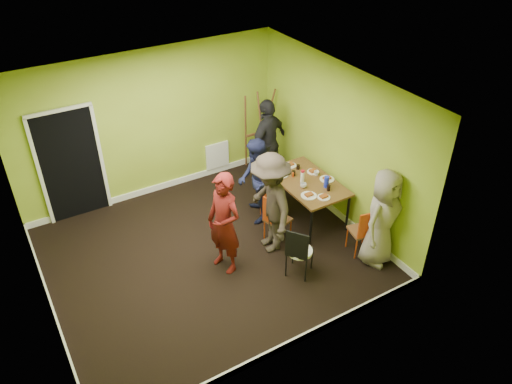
{
  "coord_description": "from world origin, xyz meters",
  "views": [
    {
      "loc": [
        -2.53,
        -5.77,
        5.44
      ],
      "look_at": [
        0.9,
        0.0,
        0.93
      ],
      "focal_mm": 35.0,
      "sensor_mm": 36.0,
      "label": 1
    }
  ],
  "objects_px": {
    "chair_back_end": "(271,159)",
    "blue_bottle": "(326,182)",
    "person_standing": "(224,224)",
    "chair_left_far": "(269,195)",
    "easel": "(257,132)",
    "dining_table": "(307,184)",
    "thermos": "(302,177)",
    "person_left_near": "(270,204)",
    "person_front_end": "(382,218)",
    "person_back_end": "(268,143)",
    "orange_bottle": "(293,175)",
    "chair_bentwood": "(299,250)",
    "chair_left_near": "(275,217)",
    "person_left_far": "(256,181)",
    "chair_front_end": "(364,229)"
  },
  "relations": [
    {
      "from": "person_left_near",
      "to": "person_back_end",
      "type": "xyz_separation_m",
      "value": [
        1.03,
        1.73,
        0.01
      ]
    },
    {
      "from": "orange_bottle",
      "to": "person_standing",
      "type": "distance_m",
      "value": 1.87
    },
    {
      "from": "person_standing",
      "to": "chair_back_end",
      "type": "bearing_deg",
      "value": 113.69
    },
    {
      "from": "dining_table",
      "to": "person_front_end",
      "type": "distance_m",
      "value": 1.58
    },
    {
      "from": "person_standing",
      "to": "thermos",
      "type": "bearing_deg",
      "value": 87.76
    },
    {
      "from": "chair_bentwood",
      "to": "person_standing",
      "type": "height_order",
      "value": "person_standing"
    },
    {
      "from": "thermos",
      "to": "chair_left_near",
      "type": "bearing_deg",
      "value": -155.93
    },
    {
      "from": "chair_back_end",
      "to": "chair_bentwood",
      "type": "distance_m",
      "value": 2.54
    },
    {
      "from": "easel",
      "to": "orange_bottle",
      "type": "bearing_deg",
      "value": -98.24
    },
    {
      "from": "chair_back_end",
      "to": "person_left_far",
      "type": "distance_m",
      "value": 1.07
    },
    {
      "from": "chair_back_end",
      "to": "easel",
      "type": "height_order",
      "value": "easel"
    },
    {
      "from": "person_left_near",
      "to": "person_front_end",
      "type": "distance_m",
      "value": 1.74
    },
    {
      "from": "chair_bentwood",
      "to": "person_front_end",
      "type": "xyz_separation_m",
      "value": [
        1.31,
        -0.33,
        0.33
      ]
    },
    {
      "from": "orange_bottle",
      "to": "person_standing",
      "type": "relative_size",
      "value": 0.05
    },
    {
      "from": "chair_back_end",
      "to": "orange_bottle",
      "type": "xyz_separation_m",
      "value": [
        -0.11,
        -0.9,
        0.15
      ]
    },
    {
      "from": "thermos",
      "to": "chair_front_end",
      "type": "bearing_deg",
      "value": -77.72
    },
    {
      "from": "chair_front_end",
      "to": "blue_bottle",
      "type": "height_order",
      "value": "blue_bottle"
    },
    {
      "from": "chair_back_end",
      "to": "person_left_near",
      "type": "distance_m",
      "value": 1.85
    },
    {
      "from": "easel",
      "to": "person_left_far",
      "type": "bearing_deg",
      "value": -121.75
    },
    {
      "from": "chair_back_end",
      "to": "person_back_end",
      "type": "xyz_separation_m",
      "value": [
        0.04,
        0.19,
        0.25
      ]
    },
    {
      "from": "person_left_far",
      "to": "person_front_end",
      "type": "xyz_separation_m",
      "value": [
        1.11,
        -1.95,
        0.05
      ]
    },
    {
      "from": "chair_left_far",
      "to": "chair_left_near",
      "type": "height_order",
      "value": "chair_left_near"
    },
    {
      "from": "dining_table",
      "to": "chair_left_far",
      "type": "distance_m",
      "value": 0.7
    },
    {
      "from": "person_front_end",
      "to": "chair_front_end",
      "type": "bearing_deg",
      "value": 100.4
    },
    {
      "from": "dining_table",
      "to": "chair_front_end",
      "type": "xyz_separation_m",
      "value": [
        0.19,
        -1.32,
        -0.2
      ]
    },
    {
      "from": "dining_table",
      "to": "easel",
      "type": "relative_size",
      "value": 0.85
    },
    {
      "from": "chair_left_near",
      "to": "person_front_end",
      "type": "bearing_deg",
      "value": 27.14
    },
    {
      "from": "thermos",
      "to": "orange_bottle",
      "type": "distance_m",
      "value": 0.24
    },
    {
      "from": "person_standing",
      "to": "chair_bentwood",
      "type": "bearing_deg",
      "value": 32.22
    },
    {
      "from": "chair_back_end",
      "to": "blue_bottle",
      "type": "relative_size",
      "value": 4.4
    },
    {
      "from": "dining_table",
      "to": "person_back_end",
      "type": "distance_m",
      "value": 1.34
    },
    {
      "from": "chair_front_end",
      "to": "person_left_far",
      "type": "xyz_separation_m",
      "value": [
        -0.99,
        1.73,
        0.28
      ]
    },
    {
      "from": "chair_back_end",
      "to": "chair_bentwood",
      "type": "relative_size",
      "value": 1.0
    },
    {
      "from": "blue_bottle",
      "to": "dining_table",
      "type": "bearing_deg",
      "value": 117.83
    },
    {
      "from": "chair_left_near",
      "to": "person_standing",
      "type": "xyz_separation_m",
      "value": [
        -1.0,
        -0.13,
        0.35
      ]
    },
    {
      "from": "orange_bottle",
      "to": "person_back_end",
      "type": "xyz_separation_m",
      "value": [
        0.15,
        1.09,
        0.09
      ]
    },
    {
      "from": "person_left_far",
      "to": "chair_left_far",
      "type": "bearing_deg",
      "value": 78.81
    },
    {
      "from": "chair_back_end",
      "to": "person_left_near",
      "type": "bearing_deg",
      "value": 39.91
    },
    {
      "from": "dining_table",
      "to": "chair_left_far",
      "type": "height_order",
      "value": "chair_left_far"
    },
    {
      "from": "chair_left_far",
      "to": "person_back_end",
      "type": "relative_size",
      "value": 0.5
    },
    {
      "from": "thermos",
      "to": "orange_bottle",
      "type": "height_order",
      "value": "thermos"
    },
    {
      "from": "blue_bottle",
      "to": "orange_bottle",
      "type": "height_order",
      "value": "blue_bottle"
    },
    {
      "from": "chair_left_far",
      "to": "person_left_near",
      "type": "distance_m",
      "value": 0.88
    },
    {
      "from": "blue_bottle",
      "to": "person_standing",
      "type": "xyz_separation_m",
      "value": [
        -2.04,
        -0.14,
        -0.0
      ]
    },
    {
      "from": "thermos",
      "to": "person_left_near",
      "type": "xyz_separation_m",
      "value": [
        -0.92,
        -0.42,
        0.03
      ]
    },
    {
      "from": "dining_table",
      "to": "chair_left_far",
      "type": "xyz_separation_m",
      "value": [
        -0.61,
        0.28,
        -0.2
      ]
    },
    {
      "from": "chair_left_far",
      "to": "easel",
      "type": "distance_m",
      "value": 1.76
    },
    {
      "from": "person_standing",
      "to": "chair_left_far",
      "type": "bearing_deg",
      "value": 103.32
    },
    {
      "from": "dining_table",
      "to": "orange_bottle",
      "type": "bearing_deg",
      "value": 119.76
    },
    {
      "from": "chair_left_near",
      "to": "chair_front_end",
      "type": "xyz_separation_m",
      "value": [
        1.06,
        -0.99,
        -0.0
      ]
    }
  ]
}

